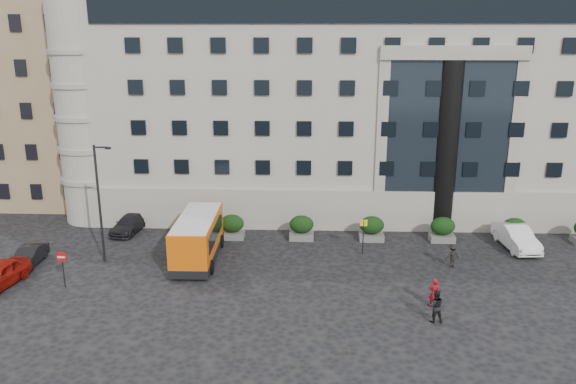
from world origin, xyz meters
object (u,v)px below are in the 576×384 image
Objects in this scene: hedge_e at (514,230)px; pedestrian_b at (435,306)px; parked_car_b at (29,256)px; hedge_a at (232,226)px; hedge_c at (372,228)px; parked_car_c at (130,224)px; hedge_d at (443,229)px; parked_car_d at (97,207)px; pedestrian_c at (452,256)px; no_entry_sign at (62,262)px; hedge_b at (302,227)px; white_taxi at (516,237)px; street_lamp at (100,200)px; red_truck at (103,180)px; bus_stop_sign at (363,231)px; pedestrian_a at (434,293)px; minibus at (198,236)px.

hedge_e is 1.00× the size of pedestrian_b.
parked_car_b is (-33.59, -5.52, -0.32)m from hedge_e.
hedge_e is at bearing 0.00° from hedge_a.
parked_car_c is at bearing 176.39° from hedge_c.
hedge_d is 12.57m from pedestrian_b.
parked_car_d is at bearing 157.79° from hedge_a.
no_entry_sign is at bearing -14.54° from pedestrian_c.
parked_car_b is at bearing -156.65° from hedge_a.
pedestrian_c is at bearing -45.10° from hedge_c.
hedge_c is 23.84m from parked_car_b.
pedestrian_c is at bearing -25.64° from hedge_b.
hedge_a reaches higher than white_taxi.
pedestrian_b is (20.42, -7.38, -3.45)m from street_lamp.
hedge_a is at bearing -14.80° from parked_car_d.
pedestrian_b is at bearing -53.63° from red_truck.
hedge_b reaches higher than parked_car_b.
hedge_b is at bearing -41.95° from red_truck.
hedge_d is at bearing -32.46° from red_truck.
hedge_c is 0.73× the size of bus_stop_sign.
white_taxi is (11.06, 1.64, -0.91)m from bus_stop_sign.
street_lamp reaches higher than red_truck.
pedestrian_a is (26.37, -21.15, -0.72)m from red_truck.
hedge_d is 24.27m from street_lamp.
minibus is at bearing -166.44° from hedge_d.
hedge_b is 0.50× the size of parked_car_b.
minibus is 8.39m from parked_car_c.
parked_car_b is at bearing -171.53° from street_lamp.
hedge_b is at bearing -8.53° from parked_car_d.
white_taxi is at bearing -128.62° from pedestrian_b.
street_lamp reaches higher than pedestrian_c.
hedge_a is 4.60m from minibus.
hedge_b is at bearing 146.93° from bus_stop_sign.
hedge_a is at bearing -28.17° from pedestrian_a.
pedestrian_a is (12.78, -10.52, -0.06)m from hedge_a.
hedge_c is at bearing -4.98° from parked_car_d.
street_lamp is 23.38m from pedestrian_c.
hedge_c is 21.33m from no_entry_sign.
hedge_a reaches higher than pedestrian_c.
hedge_c is 0.25× the size of minibus.
hedge_d is at bearing 24.66° from bus_stop_sign.
red_truck reaches higher than minibus.
minibus reaches higher than parked_car_d.
pedestrian_b is at bearing -44.30° from hedge_a.
street_lamp is 1.30× the size of red_truck.
pedestrian_c is (24.17, 4.05, -0.85)m from no_entry_sign.
white_taxi is (20.56, -1.16, -0.11)m from hedge_a.
parked_car_c is (-0.19, 5.97, -3.73)m from street_lamp.
hedge_e reaches higher than parked_car_d.
hedge_c is 12.87m from minibus.
parked_car_c is 28.79m from white_taxi.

